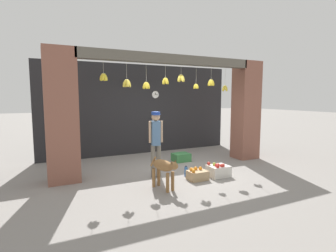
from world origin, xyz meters
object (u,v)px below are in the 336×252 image
object	(u,v)px
wall_clock	(155,95)
produce_box_green	(181,157)
fruit_crate_oranges	(197,175)
water_bottle	(186,171)
dog	(164,168)
fruit_crate_apples	(218,170)
shopkeeper	(156,139)

from	to	relation	value
wall_clock	produce_box_green	bearing A→B (deg)	-84.63
fruit_crate_oranges	water_bottle	size ratio (longest dim) A/B	1.66
produce_box_green	dog	bearing A→B (deg)	-127.22
produce_box_green	water_bottle	size ratio (longest dim) A/B	1.86
fruit_crate_apples	wall_clock	size ratio (longest dim) A/B	1.89
shopkeeper	produce_box_green	size ratio (longest dim) A/B	3.22
produce_box_green	wall_clock	size ratio (longest dim) A/B	1.88
shopkeeper	fruit_crate_oranges	distance (m)	1.29
shopkeeper	wall_clock	world-z (taller)	wall_clock
wall_clock	shopkeeper	bearing A→B (deg)	-113.14
wall_clock	fruit_crate_apples	bearing A→B (deg)	-85.96
produce_box_green	wall_clock	bearing A→B (deg)	95.37
fruit_crate_apples	dog	bearing A→B (deg)	-171.52
dog	shopkeeper	world-z (taller)	shopkeeper
fruit_crate_oranges	water_bottle	distance (m)	0.37
dog	fruit_crate_apples	xyz separation A→B (m)	(1.59, 0.24, -0.32)
water_bottle	wall_clock	size ratio (longest dim) A/B	1.01
water_bottle	wall_clock	world-z (taller)	wall_clock
fruit_crate_oranges	produce_box_green	distance (m)	1.83
shopkeeper	fruit_crate_oranges	xyz separation A→B (m)	(0.79, -0.63, -0.81)
fruit_crate_apples	wall_clock	world-z (taller)	wall_clock
produce_box_green	fruit_crate_oranges	bearing A→B (deg)	-106.84
water_bottle	shopkeeper	bearing A→B (deg)	158.26
water_bottle	dog	bearing A→B (deg)	-146.08
shopkeeper	fruit_crate_apples	size ratio (longest dim) A/B	3.20
fruit_crate_apples	wall_clock	bearing A→B (deg)	94.04
wall_clock	water_bottle	bearing A→B (deg)	-99.09
fruit_crate_oranges	fruit_crate_apples	xyz separation A→B (m)	(0.61, 0.01, 0.02)
fruit_crate_apples	fruit_crate_oranges	bearing A→B (deg)	-179.44
shopkeeper	dog	bearing A→B (deg)	89.19
fruit_crate_oranges	fruit_crate_apples	world-z (taller)	fruit_crate_apples
water_bottle	wall_clock	xyz separation A→B (m)	(0.48, 3.00, 1.90)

